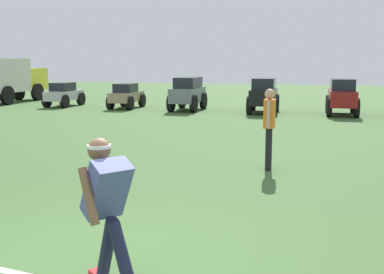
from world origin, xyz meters
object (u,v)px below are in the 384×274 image
frisbee_thrower (108,207)px  parked_car_slot_c (188,93)px  parked_car_slot_a (64,94)px  parked_car_slot_b (126,95)px  frisbee_in_flight (101,193)px  teammate_near_sideline (269,121)px  parked_car_slot_e (342,96)px  box_truck (3,78)px  parked_car_slot_d (264,94)px

frisbee_thrower → parked_car_slot_c: 16.33m
parked_car_slot_c → parked_car_slot_a: bearing=178.9°
frisbee_thrower → parked_car_slot_b: bearing=114.0°
frisbee_in_flight → teammate_near_sideline: (1.00, 4.96, 0.17)m
parked_car_slot_a → frisbee_in_flight: bearing=-57.3°
parked_car_slot_e → frisbee_in_flight: bearing=-98.9°
frisbee_thrower → box_truck: box_truck is taller
parked_car_slot_a → teammate_near_sideline: bearing=-43.9°
box_truck → teammate_near_sideline: bearing=-37.0°
parked_car_slot_a → parked_car_slot_e: size_ratio=0.93×
teammate_near_sideline → parked_car_slot_c: teammate_near_sideline is taller
parked_car_slot_c → box_truck: size_ratio=0.40×
frisbee_in_flight → parked_car_slot_d: parked_car_slot_d is taller
parked_car_slot_d → parked_car_slot_e: size_ratio=1.01×
box_truck → frisbee_thrower: bearing=-49.7°
parked_car_slot_a → parked_car_slot_c: 6.06m
parked_car_slot_c → box_truck: (-9.70, 0.57, 0.49)m
frisbee_in_flight → teammate_near_sideline: 5.06m
parked_car_slot_e → box_truck: box_truck is taller
frisbee_thrower → parked_car_slot_d: size_ratio=0.58×
box_truck → parked_car_slot_e: bearing=-1.9°
parked_car_slot_c → parked_car_slot_e: 6.27m
parked_car_slot_b → parked_car_slot_e: parked_car_slot_e is taller
frisbee_thrower → box_truck: size_ratio=0.24×
frisbee_thrower → frisbee_in_flight: 0.55m
frisbee_in_flight → parked_car_slot_a: parked_car_slot_a is taller
parked_car_slot_e → box_truck: bearing=178.1°
frisbee_thrower → frisbee_in_flight: size_ratio=3.88×
frisbee_in_flight → parked_car_slot_b: bearing=113.6°
parked_car_slot_b → parked_car_slot_e: bearing=-0.4°
parked_car_slot_a → frisbee_thrower: bearing=-57.3°
box_truck → parked_car_slot_a: bearing=-7.1°
frisbee_in_flight → parked_car_slot_e: size_ratio=0.15×
frisbee_in_flight → parked_car_slot_a: 18.37m
teammate_near_sideline → parked_car_slot_e: size_ratio=0.65×
frisbee_thrower → parked_car_slot_d: (-0.93, 15.73, -0.05)m
parked_car_slot_e → box_truck: 15.98m
frisbee_thrower → parked_car_slot_e: size_ratio=0.58×
frisbee_in_flight → parked_car_slot_b: parked_car_slot_b is taller
teammate_near_sideline → parked_car_slot_d: bearing=99.0°
parked_car_slot_d → frisbee_thrower: bearing=-86.6°
teammate_near_sideline → parked_car_slot_e: teammate_near_sideline is taller
parked_car_slot_a → parked_car_slot_d: bearing=-1.1°
frisbee_thrower → parked_car_slot_c: frisbee_thrower is taller
parked_car_slot_b → parked_car_slot_c: bearing=-2.3°
frisbee_thrower → parked_car_slot_a: frisbee_thrower is taller
frisbee_thrower → parked_car_slot_a: size_ratio=0.63×
frisbee_thrower → teammate_near_sideline: 5.46m
teammate_near_sideline → parked_car_slot_d: (-1.63, 10.32, -0.20)m
teammate_near_sideline → parked_car_slot_b: size_ratio=0.70×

